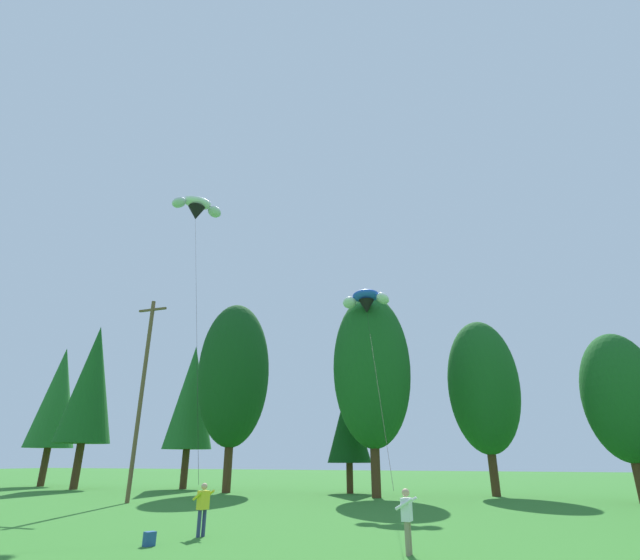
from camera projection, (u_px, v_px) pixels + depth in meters
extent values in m
cylinder|color=#472D19|center=(44.00, 467.00, 45.92)|extent=(0.64, 0.64, 3.52)
cone|color=#236628|center=(58.00, 396.00, 48.34)|extent=(4.58, 4.58, 10.02)
cylinder|color=#472D19|center=(77.00, 466.00, 41.37)|extent=(0.67, 0.67, 3.79)
cone|color=#19561E|center=(92.00, 382.00, 43.97)|extent=(4.81, 4.81, 10.79)
cylinder|color=#472D19|center=(185.00, 469.00, 41.94)|extent=(0.63, 0.63, 3.32)
cone|color=#236628|center=(192.00, 396.00, 44.22)|extent=(4.41, 4.41, 9.44)
cylinder|color=#472D19|center=(228.00, 466.00, 37.50)|extent=(0.68, 0.68, 3.86)
ellipsoid|color=#144719|center=(234.00, 373.00, 40.15)|extent=(5.96, 5.96, 12.08)
cylinder|color=#472D19|center=(350.00, 478.00, 36.57)|extent=(0.52, 0.52, 2.20)
cone|color=#0F3D14|center=(349.00, 421.00, 38.08)|extent=(3.46, 3.46, 6.26)
cylinder|color=#472D19|center=(376.00, 469.00, 32.63)|extent=(0.66, 0.66, 3.63)
ellipsoid|color=#19561E|center=(372.00, 369.00, 35.12)|extent=(5.71, 5.71, 11.37)
cylinder|color=#472D19|center=(494.00, 472.00, 33.79)|extent=(0.62, 0.62, 3.20)
ellipsoid|color=#19561E|center=(483.00, 385.00, 35.98)|extent=(5.24, 5.24, 10.01)
cylinder|color=#472D19|center=(640.00, 480.00, 28.09)|extent=(0.56, 0.56, 2.57)
ellipsoid|color=#19561E|center=(621.00, 396.00, 29.85)|extent=(4.57, 4.57, 8.04)
cylinder|color=brown|center=(141.00, 395.00, 30.47)|extent=(0.26, 0.26, 12.75)
cube|color=brown|center=(153.00, 310.00, 32.52)|extent=(2.20, 0.14, 0.14)
cylinder|color=navy|center=(199.00, 523.00, 16.07)|extent=(0.17, 0.17, 0.84)
cylinder|color=navy|center=(204.00, 523.00, 16.21)|extent=(0.17, 0.17, 0.84)
cube|color=yellow|center=(203.00, 500.00, 16.40)|extent=(0.36, 0.44, 0.60)
sphere|color=tan|center=(204.00, 486.00, 16.56)|extent=(0.22, 0.22, 0.22)
cylinder|color=yellow|center=(198.00, 495.00, 16.29)|extent=(0.52, 0.27, 0.35)
cylinder|color=yellow|center=(209.00, 495.00, 16.63)|extent=(0.52, 0.27, 0.35)
cylinder|color=gray|center=(407.00, 539.00, 13.01)|extent=(0.14, 0.14, 0.84)
cylinder|color=gray|center=(409.00, 538.00, 13.17)|extent=(0.14, 0.14, 0.84)
cube|color=white|center=(407.00, 509.00, 13.35)|extent=(0.28, 0.40, 0.60)
sphere|color=tan|center=(406.00, 493.00, 13.50)|extent=(0.22, 0.22, 0.22)
cylinder|color=white|center=(404.00, 504.00, 13.20)|extent=(0.53, 0.14, 0.35)
cylinder|color=white|center=(408.00, 503.00, 13.61)|extent=(0.53, 0.14, 0.35)
ellipsoid|color=white|center=(198.00, 203.00, 36.39)|extent=(2.45, 2.57, 0.95)
ellipsoid|color=silver|center=(214.00, 212.00, 36.92)|extent=(1.48, 1.58, 1.18)
ellipsoid|color=silver|center=(179.00, 202.00, 35.58)|extent=(1.59, 1.54, 1.18)
cone|color=black|center=(196.00, 213.00, 36.18)|extent=(1.76, 1.76, 1.07)
cylinder|color=black|center=(196.00, 304.00, 26.39)|extent=(9.50, 11.17, 18.04)
ellipsoid|color=blue|center=(366.00, 296.00, 34.48)|extent=(2.08, 1.48, 1.09)
ellipsoid|color=white|center=(383.00, 298.00, 33.90)|extent=(1.22, 1.23, 1.25)
ellipsoid|color=white|center=(350.00, 303.00, 34.80)|extent=(1.29, 1.23, 1.25)
cone|color=black|center=(367.00, 307.00, 34.31)|extent=(1.19, 1.19, 0.98)
cylinder|color=black|center=(375.00, 364.00, 23.90)|extent=(4.77, 17.21, 10.80)
cube|color=#234C89|center=(149.00, 539.00, 14.35)|extent=(0.35, 0.39, 0.40)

